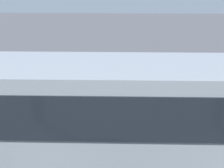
{
  "coord_description": "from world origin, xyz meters",
  "views": [
    {
      "loc": [
        -0.78,
        11.74,
        5.1
      ],
      "look_at": [
        -0.3,
        -0.1,
        1.1
      ],
      "focal_mm": 49.19,
      "sensor_mm": 36.0,
      "label": 1
    }
  ],
  "objects_px": {
    "tour_bus": "(121,126)",
    "spectator_far_left": "(199,107)",
    "spectator_right": "(81,104)",
    "spectator_centre": "(119,108)",
    "spectator_left": "(157,106)",
    "stunt_motorcycle": "(79,68)",
    "traffic_cone": "(108,90)"
  },
  "relations": [
    {
      "from": "traffic_cone",
      "to": "tour_bus",
      "type": "bearing_deg",
      "value": 96.04
    },
    {
      "from": "spectator_right",
      "to": "stunt_motorcycle",
      "type": "distance_m",
      "value": 5.02
    },
    {
      "from": "spectator_left",
      "to": "stunt_motorcycle",
      "type": "relative_size",
      "value": 0.82
    },
    {
      "from": "tour_bus",
      "to": "spectator_far_left",
      "type": "distance_m",
      "value": 3.88
    },
    {
      "from": "spectator_right",
      "to": "traffic_cone",
      "type": "xyz_separation_m",
      "value": [
        -0.76,
        -3.58,
        -0.78
      ]
    },
    {
      "from": "spectator_far_left",
      "to": "traffic_cone",
      "type": "bearing_deg",
      "value": -47.3
    },
    {
      "from": "tour_bus",
      "to": "spectator_centre",
      "type": "height_order",
      "value": "tour_bus"
    },
    {
      "from": "spectator_left",
      "to": "traffic_cone",
      "type": "relative_size",
      "value": 2.69
    },
    {
      "from": "spectator_right",
      "to": "stunt_motorcycle",
      "type": "height_order",
      "value": "spectator_right"
    },
    {
      "from": "spectator_centre",
      "to": "stunt_motorcycle",
      "type": "distance_m",
      "value": 5.53
    },
    {
      "from": "stunt_motorcycle",
      "to": "spectator_centre",
      "type": "bearing_deg",
      "value": 111.93
    },
    {
      "from": "spectator_left",
      "to": "spectator_centre",
      "type": "xyz_separation_m",
      "value": [
        1.33,
        0.26,
        0.01
      ]
    },
    {
      "from": "tour_bus",
      "to": "spectator_far_left",
      "type": "xyz_separation_m",
      "value": [
        -2.61,
        -2.8,
        -0.62
      ]
    },
    {
      "from": "spectator_far_left",
      "to": "spectator_right",
      "type": "bearing_deg",
      "value": 0.29
    },
    {
      "from": "spectator_far_left",
      "to": "traffic_cone",
      "type": "height_order",
      "value": "spectator_far_left"
    },
    {
      "from": "spectator_far_left",
      "to": "spectator_left",
      "type": "distance_m",
      "value": 1.4
    },
    {
      "from": "stunt_motorcycle",
      "to": "traffic_cone",
      "type": "xyz_separation_m",
      "value": [
        -1.51,
        1.38,
        -0.67
      ]
    },
    {
      "from": "spectator_centre",
      "to": "spectator_right",
      "type": "distance_m",
      "value": 1.33
    },
    {
      "from": "traffic_cone",
      "to": "stunt_motorcycle",
      "type": "bearing_deg",
      "value": -42.54
    },
    {
      "from": "tour_bus",
      "to": "traffic_cone",
      "type": "distance_m",
      "value": 6.54
    },
    {
      "from": "spectator_left",
      "to": "spectator_right",
      "type": "height_order",
      "value": "spectator_right"
    },
    {
      "from": "spectator_left",
      "to": "spectator_far_left",
      "type": "bearing_deg",
      "value": 177.1
    },
    {
      "from": "spectator_centre",
      "to": "spectator_left",
      "type": "bearing_deg",
      "value": -169.15
    },
    {
      "from": "tour_bus",
      "to": "spectator_right",
      "type": "relative_size",
      "value": 5.45
    },
    {
      "from": "spectator_centre",
      "to": "traffic_cone",
      "type": "distance_m",
      "value": 3.86
    },
    {
      "from": "spectator_far_left",
      "to": "traffic_cone",
      "type": "distance_m",
      "value": 4.9
    },
    {
      "from": "spectator_far_left",
      "to": "stunt_motorcycle",
      "type": "relative_size",
      "value": 0.84
    },
    {
      "from": "spectator_left",
      "to": "traffic_cone",
      "type": "bearing_deg",
      "value": -61.53
    },
    {
      "from": "stunt_motorcycle",
      "to": "spectator_far_left",
      "type": "bearing_deg",
      "value": 134.11
    },
    {
      "from": "tour_bus",
      "to": "stunt_motorcycle",
      "type": "height_order",
      "value": "tour_bus"
    },
    {
      "from": "spectator_right",
      "to": "traffic_cone",
      "type": "relative_size",
      "value": 2.87
    },
    {
      "from": "tour_bus",
      "to": "spectator_right",
      "type": "xyz_separation_m",
      "value": [
        1.43,
        -2.78,
        -0.56
      ]
    }
  ]
}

